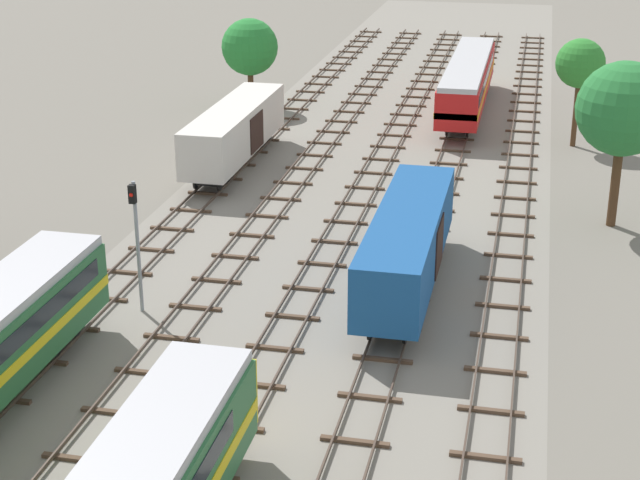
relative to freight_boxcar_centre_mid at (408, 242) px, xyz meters
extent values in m
plane|color=slate|center=(-4.41, 5.66, -2.45)|extent=(480.00, 480.00, 0.00)
cube|color=gray|center=(-4.41, 5.66, -2.45)|extent=(21.61, 176.00, 0.01)
cube|color=#47382D|center=(-13.93, 6.66, -2.24)|extent=(0.07, 126.00, 0.15)
cube|color=#47382D|center=(-12.49, 6.66, -2.24)|extent=(0.07, 126.00, 0.15)
cube|color=brown|center=(-13.21, -12.84, -2.38)|extent=(2.40, 0.22, 0.14)
cube|color=brown|center=(-13.21, -9.84, -2.38)|extent=(2.40, 0.22, 0.14)
cube|color=brown|center=(-13.21, -6.84, -2.38)|extent=(2.40, 0.22, 0.14)
cube|color=brown|center=(-13.21, -3.84, -2.38)|extent=(2.40, 0.22, 0.14)
cube|color=brown|center=(-13.21, -0.84, -2.38)|extent=(2.40, 0.22, 0.14)
cube|color=brown|center=(-13.21, 2.16, -2.38)|extent=(2.40, 0.22, 0.14)
cube|color=brown|center=(-13.21, 5.16, -2.38)|extent=(2.40, 0.22, 0.14)
cube|color=brown|center=(-13.21, 8.16, -2.38)|extent=(2.40, 0.22, 0.14)
cube|color=brown|center=(-13.21, 11.16, -2.38)|extent=(2.40, 0.22, 0.14)
cube|color=brown|center=(-13.21, 14.16, -2.38)|extent=(2.40, 0.22, 0.14)
cube|color=brown|center=(-13.21, 17.16, -2.38)|extent=(2.40, 0.22, 0.14)
cube|color=brown|center=(-13.21, 20.16, -2.38)|extent=(2.40, 0.22, 0.14)
cube|color=brown|center=(-13.21, 23.16, -2.38)|extent=(2.40, 0.22, 0.14)
cube|color=brown|center=(-13.21, 26.16, -2.38)|extent=(2.40, 0.22, 0.14)
cube|color=brown|center=(-13.21, 29.16, -2.38)|extent=(2.40, 0.22, 0.14)
cube|color=brown|center=(-13.21, 32.16, -2.38)|extent=(2.40, 0.22, 0.14)
cube|color=brown|center=(-13.21, 35.16, -2.38)|extent=(2.40, 0.22, 0.14)
cube|color=brown|center=(-13.21, 38.16, -2.38)|extent=(2.40, 0.22, 0.14)
cube|color=brown|center=(-13.21, 41.16, -2.38)|extent=(2.40, 0.22, 0.14)
cube|color=brown|center=(-13.21, 44.16, -2.38)|extent=(2.40, 0.22, 0.14)
cube|color=brown|center=(-13.21, 47.16, -2.38)|extent=(2.40, 0.22, 0.14)
cube|color=brown|center=(-13.21, 50.16, -2.38)|extent=(2.40, 0.22, 0.14)
cube|color=brown|center=(-13.21, 53.16, -2.38)|extent=(2.40, 0.22, 0.14)
cube|color=brown|center=(-13.21, 56.16, -2.38)|extent=(2.40, 0.22, 0.14)
cube|color=brown|center=(-13.21, 59.16, -2.38)|extent=(2.40, 0.22, 0.14)
cube|color=brown|center=(-13.21, 62.16, -2.38)|extent=(2.40, 0.22, 0.14)
cube|color=brown|center=(-13.21, 65.16, -2.38)|extent=(2.40, 0.22, 0.14)
cube|color=brown|center=(-13.21, 68.16, -2.38)|extent=(2.40, 0.22, 0.14)
cube|color=#47382D|center=(-9.53, 6.66, -2.24)|extent=(0.07, 126.00, 0.15)
cube|color=#47382D|center=(-8.09, 6.66, -2.24)|extent=(0.07, 126.00, 0.15)
cube|color=brown|center=(-8.81, -15.84, -2.38)|extent=(2.40, 0.22, 0.14)
cube|color=brown|center=(-8.81, -12.84, -2.38)|extent=(2.40, 0.22, 0.14)
cube|color=brown|center=(-8.81, -9.84, -2.38)|extent=(2.40, 0.22, 0.14)
cube|color=brown|center=(-8.81, -6.84, -2.38)|extent=(2.40, 0.22, 0.14)
cube|color=brown|center=(-8.81, -3.84, -2.38)|extent=(2.40, 0.22, 0.14)
cube|color=brown|center=(-8.81, -0.84, -2.38)|extent=(2.40, 0.22, 0.14)
cube|color=brown|center=(-8.81, 2.16, -2.38)|extent=(2.40, 0.22, 0.14)
cube|color=brown|center=(-8.81, 5.16, -2.38)|extent=(2.40, 0.22, 0.14)
cube|color=brown|center=(-8.81, 8.16, -2.38)|extent=(2.40, 0.22, 0.14)
cube|color=brown|center=(-8.81, 11.16, -2.38)|extent=(2.40, 0.22, 0.14)
cube|color=brown|center=(-8.81, 14.16, -2.38)|extent=(2.40, 0.22, 0.14)
cube|color=brown|center=(-8.81, 17.16, -2.38)|extent=(2.40, 0.22, 0.14)
cube|color=brown|center=(-8.81, 20.16, -2.38)|extent=(2.40, 0.22, 0.14)
cube|color=brown|center=(-8.81, 23.16, -2.38)|extent=(2.40, 0.22, 0.14)
cube|color=brown|center=(-8.81, 26.16, -2.38)|extent=(2.40, 0.22, 0.14)
cube|color=brown|center=(-8.81, 29.16, -2.38)|extent=(2.40, 0.22, 0.14)
cube|color=brown|center=(-8.81, 32.16, -2.38)|extent=(2.40, 0.22, 0.14)
cube|color=brown|center=(-8.81, 35.16, -2.38)|extent=(2.40, 0.22, 0.14)
cube|color=brown|center=(-8.81, 38.16, -2.38)|extent=(2.40, 0.22, 0.14)
cube|color=brown|center=(-8.81, 41.16, -2.38)|extent=(2.40, 0.22, 0.14)
cube|color=brown|center=(-8.81, 44.16, -2.38)|extent=(2.40, 0.22, 0.14)
cube|color=brown|center=(-8.81, 47.16, -2.38)|extent=(2.40, 0.22, 0.14)
cube|color=brown|center=(-8.81, 50.16, -2.38)|extent=(2.40, 0.22, 0.14)
cube|color=brown|center=(-8.81, 53.16, -2.38)|extent=(2.40, 0.22, 0.14)
cube|color=brown|center=(-8.81, 56.16, -2.38)|extent=(2.40, 0.22, 0.14)
cube|color=brown|center=(-8.81, 59.16, -2.38)|extent=(2.40, 0.22, 0.14)
cube|color=brown|center=(-8.81, 62.16, -2.38)|extent=(2.40, 0.22, 0.14)
cube|color=brown|center=(-8.81, 65.16, -2.38)|extent=(2.40, 0.22, 0.14)
cube|color=brown|center=(-8.81, 68.16, -2.38)|extent=(2.40, 0.22, 0.14)
cube|color=#47382D|center=(-5.13, 6.66, -2.24)|extent=(0.07, 126.00, 0.15)
cube|color=#47382D|center=(-3.69, 6.66, -2.24)|extent=(0.07, 126.00, 0.15)
cube|color=brown|center=(-4.41, -15.84, -2.38)|extent=(2.40, 0.22, 0.14)
cube|color=brown|center=(-4.41, -12.84, -2.38)|extent=(2.40, 0.22, 0.14)
cube|color=brown|center=(-4.41, -9.84, -2.38)|extent=(2.40, 0.22, 0.14)
cube|color=brown|center=(-4.41, -6.84, -2.38)|extent=(2.40, 0.22, 0.14)
cube|color=brown|center=(-4.41, -3.84, -2.38)|extent=(2.40, 0.22, 0.14)
cube|color=brown|center=(-4.41, -0.84, -2.38)|extent=(2.40, 0.22, 0.14)
cube|color=brown|center=(-4.41, 2.16, -2.38)|extent=(2.40, 0.22, 0.14)
cube|color=brown|center=(-4.41, 5.16, -2.38)|extent=(2.40, 0.22, 0.14)
cube|color=brown|center=(-4.41, 8.16, -2.38)|extent=(2.40, 0.22, 0.14)
cube|color=brown|center=(-4.41, 11.16, -2.38)|extent=(2.40, 0.22, 0.14)
cube|color=brown|center=(-4.41, 14.16, -2.38)|extent=(2.40, 0.22, 0.14)
cube|color=brown|center=(-4.41, 17.16, -2.38)|extent=(2.40, 0.22, 0.14)
cube|color=brown|center=(-4.41, 20.16, -2.38)|extent=(2.40, 0.22, 0.14)
cube|color=brown|center=(-4.41, 23.16, -2.38)|extent=(2.40, 0.22, 0.14)
cube|color=brown|center=(-4.41, 26.16, -2.38)|extent=(2.40, 0.22, 0.14)
cube|color=brown|center=(-4.41, 29.16, -2.38)|extent=(2.40, 0.22, 0.14)
cube|color=brown|center=(-4.41, 32.16, -2.38)|extent=(2.40, 0.22, 0.14)
cube|color=brown|center=(-4.41, 35.16, -2.38)|extent=(2.40, 0.22, 0.14)
cube|color=brown|center=(-4.41, 38.16, -2.38)|extent=(2.40, 0.22, 0.14)
cube|color=brown|center=(-4.41, 41.16, -2.38)|extent=(2.40, 0.22, 0.14)
cube|color=brown|center=(-4.41, 44.16, -2.38)|extent=(2.40, 0.22, 0.14)
cube|color=brown|center=(-4.41, 47.16, -2.38)|extent=(2.40, 0.22, 0.14)
cube|color=brown|center=(-4.41, 50.16, -2.38)|extent=(2.40, 0.22, 0.14)
cube|color=brown|center=(-4.41, 53.16, -2.38)|extent=(2.40, 0.22, 0.14)
cube|color=brown|center=(-4.41, 56.16, -2.38)|extent=(2.40, 0.22, 0.14)
cube|color=brown|center=(-4.41, 59.16, -2.38)|extent=(2.40, 0.22, 0.14)
cube|color=brown|center=(-4.41, 62.16, -2.38)|extent=(2.40, 0.22, 0.14)
cube|color=brown|center=(-4.41, 65.16, -2.38)|extent=(2.40, 0.22, 0.14)
cube|color=brown|center=(-4.41, 68.16, -2.38)|extent=(2.40, 0.22, 0.14)
cube|color=#47382D|center=(-0.72, 6.66, -2.24)|extent=(0.07, 126.00, 0.15)
cube|color=#47382D|center=(0.71, 6.66, -2.24)|extent=(0.07, 126.00, 0.15)
cube|color=brown|center=(-0.01, -12.84, -2.38)|extent=(2.40, 0.22, 0.14)
cube|color=brown|center=(-0.01, -9.84, -2.38)|extent=(2.40, 0.22, 0.14)
cube|color=brown|center=(-0.01, -6.84, -2.38)|extent=(2.40, 0.22, 0.14)
cube|color=brown|center=(-0.01, -3.84, -2.38)|extent=(2.40, 0.22, 0.14)
cube|color=brown|center=(-0.01, -0.84, -2.38)|extent=(2.40, 0.22, 0.14)
cube|color=brown|center=(-0.01, 2.16, -2.38)|extent=(2.40, 0.22, 0.14)
cube|color=brown|center=(-0.01, 5.16, -2.38)|extent=(2.40, 0.22, 0.14)
cube|color=brown|center=(-0.01, 8.16, -2.38)|extent=(2.40, 0.22, 0.14)
cube|color=brown|center=(-0.01, 11.16, -2.38)|extent=(2.40, 0.22, 0.14)
cube|color=brown|center=(-0.01, 14.16, -2.38)|extent=(2.40, 0.22, 0.14)
cube|color=brown|center=(-0.01, 17.16, -2.38)|extent=(2.40, 0.22, 0.14)
cube|color=brown|center=(-0.01, 20.16, -2.38)|extent=(2.40, 0.22, 0.14)
cube|color=brown|center=(-0.01, 23.16, -2.38)|extent=(2.40, 0.22, 0.14)
cube|color=brown|center=(-0.01, 26.16, -2.38)|extent=(2.40, 0.22, 0.14)
cube|color=brown|center=(-0.01, 29.16, -2.38)|extent=(2.40, 0.22, 0.14)
cube|color=brown|center=(-0.01, 32.16, -2.38)|extent=(2.40, 0.22, 0.14)
cube|color=brown|center=(-0.01, 35.16, -2.38)|extent=(2.40, 0.22, 0.14)
cube|color=brown|center=(-0.01, 38.16, -2.38)|extent=(2.40, 0.22, 0.14)
cube|color=brown|center=(-0.01, 41.16, -2.38)|extent=(2.40, 0.22, 0.14)
cube|color=brown|center=(-0.01, 44.16, -2.38)|extent=(2.40, 0.22, 0.14)
cube|color=brown|center=(-0.01, 47.16, -2.38)|extent=(2.40, 0.22, 0.14)
cube|color=brown|center=(-0.01, 50.16, -2.38)|extent=(2.40, 0.22, 0.14)
cube|color=brown|center=(-0.01, 53.16, -2.38)|extent=(2.40, 0.22, 0.14)
cube|color=brown|center=(-0.01, 56.16, -2.38)|extent=(2.40, 0.22, 0.14)
cube|color=brown|center=(-0.01, 59.16, -2.38)|extent=(2.40, 0.22, 0.14)
cube|color=brown|center=(-0.01, 62.16, -2.38)|extent=(2.40, 0.22, 0.14)
cube|color=brown|center=(-0.01, 65.16, -2.38)|extent=(2.40, 0.22, 0.14)
cube|color=brown|center=(-0.01, 68.16, -2.38)|extent=(2.40, 0.22, 0.14)
cube|color=#47382D|center=(3.68, 6.66, -2.24)|extent=(0.07, 126.00, 0.15)
cube|color=#47382D|center=(5.11, 6.66, -2.24)|extent=(0.07, 126.00, 0.15)
cube|color=brown|center=(4.40, -12.84, -2.38)|extent=(2.40, 0.22, 0.14)
cube|color=brown|center=(4.40, -9.84, -2.38)|extent=(2.40, 0.22, 0.14)
cube|color=brown|center=(4.40, -6.84, -2.38)|extent=(2.40, 0.22, 0.14)
cube|color=brown|center=(4.40, -3.84, -2.38)|extent=(2.40, 0.22, 0.14)
cube|color=brown|center=(4.40, -0.84, -2.38)|extent=(2.40, 0.22, 0.14)
cube|color=brown|center=(4.40, 2.16, -2.38)|extent=(2.40, 0.22, 0.14)
cube|color=brown|center=(4.40, 5.16, -2.38)|extent=(2.40, 0.22, 0.14)
cube|color=brown|center=(4.40, 8.16, -2.38)|extent=(2.40, 0.22, 0.14)
cube|color=brown|center=(4.40, 11.16, -2.38)|extent=(2.40, 0.22, 0.14)
cube|color=brown|center=(4.40, 14.16, -2.38)|extent=(2.40, 0.22, 0.14)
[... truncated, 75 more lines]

